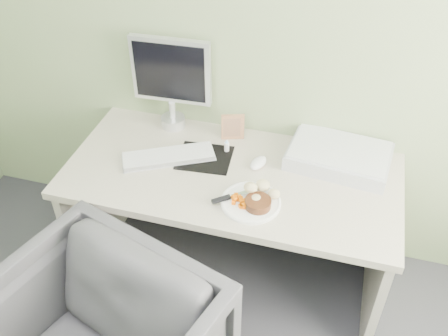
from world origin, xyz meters
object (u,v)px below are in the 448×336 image
(desk, at_px, (231,200))
(plate, at_px, (251,202))
(monitor, at_px, (171,78))
(scanner, at_px, (339,157))

(desk, xyz_separation_m, plate, (0.14, -0.18, 0.19))
(desk, height_order, plate, plate)
(desk, height_order, monitor, monitor)
(scanner, bearing_deg, monitor, 179.98)
(desk, bearing_deg, plate, -52.69)
(scanner, xyz_separation_m, monitor, (-0.89, 0.10, 0.24))
(desk, relative_size, plate, 5.94)
(plate, distance_m, scanner, 0.53)
(scanner, height_order, monitor, monitor)
(desk, height_order, scanner, scanner)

